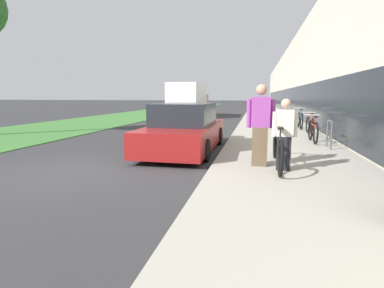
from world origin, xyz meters
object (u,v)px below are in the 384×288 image
object	(u,v)px
tandem_bicycle	(278,149)
cruiser_bike_middle	(310,125)
cruiser_bike_nearest	(313,131)
cruiser_bike_farthest	(300,120)
parked_sedan_curbside	(185,130)
person_bystander	(260,125)
bike_rack_hoop	(330,131)
person_rider	(284,135)
moving_truck	(189,100)

from	to	relation	value
tandem_bicycle	cruiser_bike_middle	distance (m)	6.46
cruiser_bike_nearest	cruiser_bike_farthest	size ratio (longest dim) A/B	0.92
cruiser_bike_farthest	parked_sedan_curbside	distance (m)	7.71
tandem_bicycle	person_bystander	size ratio (longest dim) A/B	1.42
bike_rack_hoop	cruiser_bike_middle	distance (m)	3.42
person_rider	parked_sedan_curbside	bearing A→B (deg)	138.94
bike_rack_hoop	cruiser_bike_middle	world-z (taller)	cruiser_bike_middle
person_rider	person_bystander	size ratio (longest dim) A/B	0.83
bike_rack_hoop	moving_truck	distance (m)	16.36
tandem_bicycle	cruiser_bike_farthest	xyz separation A→B (m)	(1.59, 8.50, 0.01)
cruiser_bike_nearest	cruiser_bike_middle	size ratio (longest dim) A/B	0.96
bike_rack_hoop	cruiser_bike_farthest	world-z (taller)	cruiser_bike_farthest
person_bystander	cruiser_bike_nearest	world-z (taller)	person_bystander
bike_rack_hoop	moving_truck	bearing A→B (deg)	117.81
person_bystander	cruiser_bike_farthest	distance (m)	8.74
cruiser_bike_farthest	person_rider	bearing A→B (deg)	-99.57
tandem_bicycle	cruiser_bike_middle	bearing A→B (deg)	74.82
parked_sedan_curbside	cruiser_bike_middle	bearing A→B (deg)	44.03
cruiser_bike_middle	moving_truck	bearing A→B (deg)	124.64
cruiser_bike_farthest	moving_truck	world-z (taller)	moving_truck
cruiser_bike_nearest	cruiser_bike_farthest	bearing A→B (deg)	87.97
cruiser_bike_nearest	cruiser_bike_middle	bearing A→B (deg)	83.35
person_bystander	parked_sedan_curbside	size ratio (longest dim) A/B	0.38
cruiser_bike_nearest	cruiser_bike_farthest	xyz separation A→B (m)	(0.16, 4.50, 0.02)
person_bystander	parked_sedan_curbside	bearing A→B (deg)	137.46
tandem_bicycle	person_bystander	distance (m)	0.65
cruiser_bike_middle	moving_truck	xyz separation A→B (m)	(-7.62, 11.04, 0.87)
person_rider	cruiser_bike_farthest	xyz separation A→B (m)	(1.49, 8.83, -0.35)
tandem_bicycle	cruiser_bike_middle	size ratio (longest dim) A/B	1.46
tandem_bicycle	person_rider	world-z (taller)	person_rider
parked_sedan_curbside	tandem_bicycle	bearing A→B (deg)	-38.05
person_bystander	cruiser_bike_farthest	xyz separation A→B (m)	(1.99, 8.49, -0.51)
cruiser_bike_nearest	person_bystander	bearing A→B (deg)	-114.59
parked_sedan_curbside	moving_truck	bearing A→B (deg)	102.25
person_bystander	person_rider	bearing A→B (deg)	-33.60
person_rider	moving_truck	distance (m)	18.61
tandem_bicycle	person_rider	xyz separation A→B (m)	(0.10, -0.32, 0.36)
cruiser_bike_farthest	parked_sedan_curbside	bearing A→B (deg)	-123.22
cruiser_bike_middle	cruiser_bike_farthest	bearing A→B (deg)	92.54
bike_rack_hoop	moving_truck	xyz separation A→B (m)	(-7.63, 14.46, 0.73)
bike_rack_hoop	cruiser_bike_farthest	size ratio (longest dim) A/B	0.45
cruiser_bike_nearest	parked_sedan_curbside	distance (m)	4.50
bike_rack_hoop	cruiser_bike_farthest	xyz separation A→B (m)	(-0.10, 5.69, -0.10)
person_rider	moving_truck	world-z (taller)	moving_truck
moving_truck	parked_sedan_curbside	bearing A→B (deg)	-77.75
cruiser_bike_middle	cruiser_bike_farthest	size ratio (longest dim) A/B	0.96
person_bystander	cruiser_bike_farthest	bearing A→B (deg)	76.84
cruiser_bike_nearest	moving_truck	size ratio (longest dim) A/B	0.27
parked_sedan_curbside	person_bystander	bearing A→B (deg)	-42.54
moving_truck	tandem_bicycle	bearing A→B (deg)	-71.04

